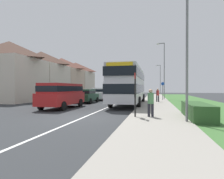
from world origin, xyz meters
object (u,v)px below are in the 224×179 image
Objects in this scene: parked_van_red at (62,93)px; cycle_route_sign at (163,90)px; bus_stop_sign at (135,91)px; street_lamp_near at (185,36)px; pedestrian_walking_away at (158,94)px; street_lamp_far at (160,78)px; street_lamp_mid at (164,68)px; parked_car_dark_green at (87,95)px; double_decker_bus at (129,84)px; pedestrian_at_stop at (151,101)px; parked_car_white at (100,93)px; parked_car_black at (108,93)px.

cycle_route_sign reaches higher than parked_van_red.
bus_stop_sign is at bearing -98.00° from cycle_route_sign.
street_lamp_near reaches higher than cycle_route_sign.
pedestrian_walking_away is 0.22× the size of street_lamp_far.
street_lamp_mid is 1.12× the size of street_lamp_far.
pedestrian_walking_away is 13.33m from street_lamp_near.
street_lamp_mid is (9.02, 7.76, 3.85)m from parked_car_dark_green.
pedestrian_at_stop is (2.33, -8.39, -1.17)m from double_decker_bus.
parked_car_white is 16.28m from pedestrian_at_stop.
street_lamp_far is (9.02, 33.14, 3.01)m from parked_van_red.
street_lamp_mid reaches higher than cycle_route_sign.
street_lamp_mid is at bearing 80.77° from pedestrian_walking_away.
double_decker_bus is 28.98m from street_lamp_far.
cycle_route_sign reaches higher than parked_car_white.
parked_car_white is at bearing 88.06° from parked_car_dark_green.
parked_car_white is at bearing -161.31° from street_lamp_mid.
street_lamp_far reaches higher than parked_car_black.
parked_car_dark_green is at bearing -108.40° from street_lamp_far.
parked_car_white is 0.55× the size of street_lamp_far.
pedestrian_walking_away is at bearing 49.36° from double_decker_bus.
parked_van_red is at bearing -105.22° from street_lamp_far.
double_decker_bus is 10.26m from street_lamp_mid.
parked_van_red is 2.10× the size of cycle_route_sign.
cycle_route_sign reaches higher than pedestrian_walking_away.
pedestrian_at_stop is (7.45, -3.88, -0.28)m from parked_van_red.
bus_stop_sign reaches higher than pedestrian_at_stop.
street_lamp_near is (9.16, -21.02, 3.33)m from parked_car_black.
parked_van_red is 1.28× the size of parked_car_white.
parked_van_red reaches higher than parked_car_black.
bus_stop_sign is (-0.85, -0.16, 0.56)m from pedestrian_at_stop.
street_lamp_mid reaches higher than street_lamp_near.
pedestrian_walking_away is at bearing -101.87° from cycle_route_sign.
parked_van_red is at bearing -89.56° from parked_car_dark_green.
street_lamp_near is at bearing -85.45° from pedestrian_walking_away.
street_lamp_near is at bearing -20.52° from bus_stop_sign.
street_lamp_near reaches higher than parked_car_dark_green.
double_decker_bus is 1.49× the size of street_lamp_far.
street_lamp_far reaches higher than cycle_route_sign.
parked_car_dark_green is (-0.04, 5.89, -0.39)m from parked_van_red.
street_lamp_far is (9.11, 17.08, 3.35)m from parked_car_black.
street_lamp_mid is at bearing 40.71° from parked_car_dark_green.
pedestrian_at_stop is 0.66× the size of cycle_route_sign.
parked_car_dark_green is at bearing 127.49° from pedestrian_at_stop.
street_lamp_near is at bearing -88.93° from cycle_route_sign.
cycle_route_sign is 4.03m from street_lamp_mid.
parked_car_white is at bearing 116.77° from pedestrian_at_stop.
parked_car_black is 2.68× the size of pedestrian_at_stop.
pedestrian_walking_away is at bearing 14.06° from parked_car_dark_green.
parked_car_white is 0.56× the size of street_lamp_near.
street_lamp_mid is (2.37, 17.69, 3.18)m from bus_stop_sign.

